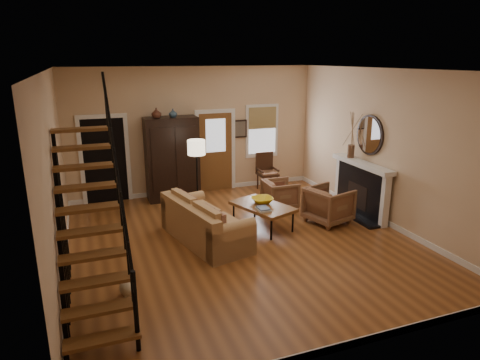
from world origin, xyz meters
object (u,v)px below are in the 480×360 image
object	(u,v)px
armchair_right	(280,194)
floor_lamp	(197,178)
sofa	(206,222)
coffee_table	(263,216)
side_chair	(267,172)
armchair_left	(329,205)
armoire	(172,159)

from	to	relation	value
armchair_right	floor_lamp	distance (m)	2.05
sofa	coffee_table	world-z (taller)	sofa
coffee_table	sofa	bearing A→B (deg)	-170.47
floor_lamp	armchair_right	bearing A→B (deg)	-8.41
side_chair	armchair_right	bearing A→B (deg)	-101.74
coffee_table	floor_lamp	world-z (taller)	floor_lamp
armchair_left	armchair_right	size ratio (longest dim) A/B	1.16
coffee_table	floor_lamp	distance (m)	1.79
sofa	armchair_left	size ratio (longest dim) A/B	2.48
armoire	sofa	xyz separation A→B (m)	(0.04, -2.85, -0.65)
sofa	armchair_left	world-z (taller)	sofa
armchair_right	side_chair	xyz separation A→B (m)	(0.30, 1.42, 0.17)
coffee_table	side_chair	xyz separation A→B (m)	(1.19, 2.43, 0.25)
side_chair	armchair_left	bearing A→B (deg)	-83.60
side_chair	coffee_table	bearing A→B (deg)	-116.16
armoire	armchair_left	xyz separation A→B (m)	(2.85, -2.83, -0.65)
armchair_right	floor_lamp	xyz separation A→B (m)	(-1.96, 0.29, 0.53)
armoire	side_chair	distance (m)	2.61
coffee_table	armchair_right	bearing A→B (deg)	48.26
coffee_table	floor_lamp	xyz separation A→B (m)	(-1.07, 1.30, 0.61)
floor_lamp	side_chair	size ratio (longest dim) A/B	1.71
floor_lamp	side_chair	distance (m)	2.55
coffee_table	armchair_left	distance (m)	1.51
armchair_left	side_chair	distance (m)	2.65
coffee_table	side_chair	size ratio (longest dim) A/B	1.31
armoire	side_chair	size ratio (longest dim) A/B	2.06
armoire	armchair_left	world-z (taller)	armoire
armoire	sofa	size ratio (longest dim) A/B	0.97
armoire	coffee_table	world-z (taller)	armoire
coffee_table	side_chair	distance (m)	2.72
sofa	armoire	bearing A→B (deg)	77.76
armchair_right	armoire	bearing A→B (deg)	56.03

